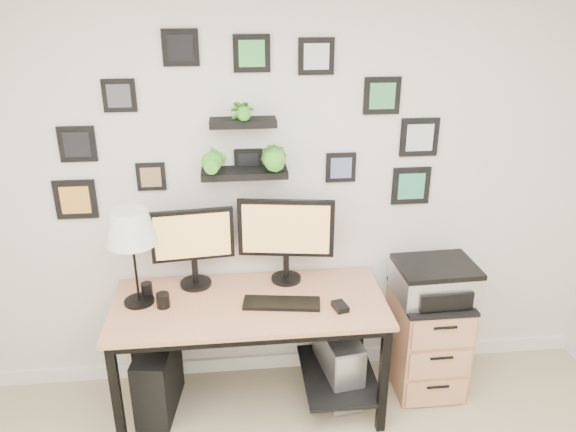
{
  "coord_description": "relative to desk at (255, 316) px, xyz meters",
  "views": [
    {
      "loc": [
        -0.38,
        -1.21,
        2.48
      ],
      "look_at": [
        -0.05,
        1.83,
        1.2
      ],
      "focal_mm": 35.0,
      "sensor_mm": 36.0,
      "label": 1
    }
  ],
  "objects": [
    {
      "name": "desk",
      "position": [
        0.0,
        0.0,
        0.0
      ],
      "size": [
        1.6,
        0.7,
        0.75
      ],
      "color": "tan",
      "rests_on": "ground"
    },
    {
      "name": "wall_decor",
      "position": [
        0.01,
        0.27,
        1.03
      ],
      "size": [
        2.29,
        0.18,
        1.07
      ],
      "color": "black",
      "rests_on": "ground"
    },
    {
      "name": "room",
      "position": [
        0.27,
        0.32,
        -0.58
      ],
      "size": [
        4.0,
        4.0,
        4.0
      ],
      "color": "tan",
      "rests_on": "ground"
    },
    {
      "name": "mouse",
      "position": [
        0.48,
        -0.17,
        0.14
      ],
      "size": [
        0.09,
        0.12,
        0.03
      ],
      "primitive_type": "cube",
      "rotation": [
        0.0,
        0.0,
        0.24
      ],
      "color": "black",
      "rests_on": "desk"
    },
    {
      "name": "pc_tower_black",
      "position": [
        -0.61,
        -0.01,
        -0.4
      ],
      "size": [
        0.26,
        0.48,
        0.46
      ],
      "primitive_type": "cube",
      "rotation": [
        0.0,
        0.0,
        -0.14
      ],
      "color": "black",
      "rests_on": "ground"
    },
    {
      "name": "printer",
      "position": [
        1.12,
        0.05,
        0.15
      ],
      "size": [
        0.49,
        0.4,
        0.22
      ],
      "color": "silver",
      "rests_on": "file_cabinet"
    },
    {
      "name": "monitor_left",
      "position": [
        -0.35,
        0.19,
        0.42
      ],
      "size": [
        0.49,
        0.21,
        0.5
      ],
      "color": "black",
      "rests_on": "desk"
    },
    {
      "name": "monitor_right",
      "position": [
        0.21,
        0.19,
        0.44
      ],
      "size": [
        0.58,
        0.21,
        0.54
      ],
      "color": "black",
      "rests_on": "desk"
    },
    {
      "name": "pc_tower_grey",
      "position": [
        0.52,
        0.01,
        -0.4
      ],
      "size": [
        0.27,
        0.48,
        0.45
      ],
      "color": "gray",
      "rests_on": "ground"
    },
    {
      "name": "pen_cup",
      "position": [
        -0.63,
        0.09,
        0.17
      ],
      "size": [
        0.07,
        0.07,
        0.09
      ],
      "primitive_type": "cylinder",
      "color": "black",
      "rests_on": "desk"
    },
    {
      "name": "file_cabinet",
      "position": [
        1.11,
        0.06,
        -0.29
      ],
      "size": [
        0.43,
        0.53,
        0.67
      ],
      "color": "tan",
      "rests_on": "ground"
    },
    {
      "name": "mug",
      "position": [
        -0.53,
        -0.04,
        0.17
      ],
      "size": [
        0.08,
        0.08,
        0.09
      ],
      "primitive_type": "cylinder",
      "color": "black",
      "rests_on": "desk"
    },
    {
      "name": "keyboard",
      "position": [
        0.15,
        -0.09,
        0.13
      ],
      "size": [
        0.46,
        0.21,
        0.02
      ],
      "primitive_type": "cube",
      "rotation": [
        0.0,
        0.0,
        -0.15
      ],
      "color": "black",
      "rests_on": "desk"
    },
    {
      "name": "table_lamp",
      "position": [
        -0.67,
        0.03,
        0.59
      ],
      "size": [
        0.28,
        0.28,
        0.58
      ],
      "color": "black",
      "rests_on": "desk"
    }
  ]
}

